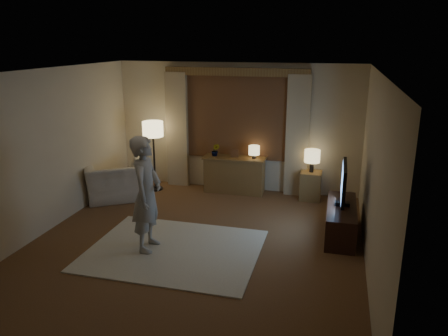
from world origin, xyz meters
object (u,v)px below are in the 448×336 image
(armchair, at_px, (116,181))
(tv_stand, at_px, (341,220))
(side_table, at_px, (310,186))
(sideboard, at_px, (234,176))
(person, at_px, (147,194))

(armchair, xyz_separation_m, tv_stand, (4.29, -0.62, -0.12))
(armchair, height_order, tv_stand, armchair)
(armchair, bearing_deg, side_table, 161.27)
(sideboard, height_order, person, person)
(armchair, xyz_separation_m, side_table, (3.70, 0.92, -0.09))
(side_table, xyz_separation_m, tv_stand, (0.58, -1.54, -0.03))
(person, bearing_deg, armchair, 35.36)
(sideboard, distance_m, person, 2.94)
(side_table, bearing_deg, tv_stand, -69.25)
(sideboard, bearing_deg, tv_stand, -36.78)
(tv_stand, height_order, person, person)
(side_table, xyz_separation_m, person, (-2.19, -2.77, 0.60))
(armchair, relative_size, person, 0.67)
(person, bearing_deg, tv_stand, -70.01)
(armchair, distance_m, side_table, 3.82)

